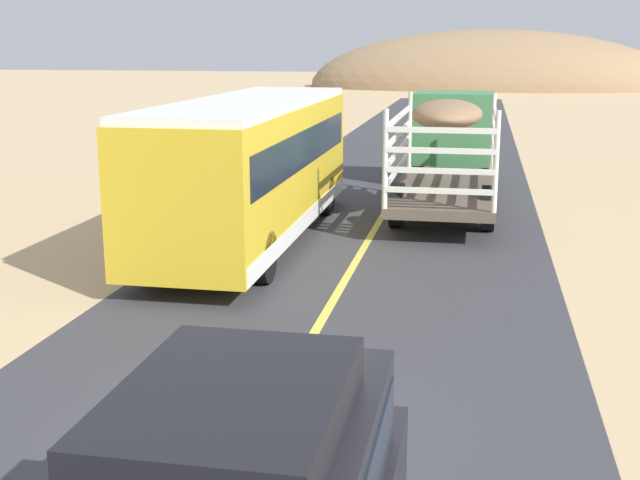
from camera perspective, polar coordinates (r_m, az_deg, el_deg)
name	(u,v)px	position (r m, az deg, el deg)	size (l,w,h in m)	color
ground_plane	(251,443)	(9.72, -4.76, -13.75)	(240.00, 240.00, 0.00)	tan
road_surface	(251,442)	(9.72, -4.76, -13.70)	(8.00, 120.00, 0.02)	#38383D
road_centre_line	(251,441)	(9.71, -4.76, -13.64)	(0.16, 117.60, 0.00)	#D8CC4C
livestock_truck	(451,136)	(24.54, 8.99, 7.09)	(2.53, 9.70, 3.02)	#3F7F4C
bus	(252,166)	(18.66, -4.72, 5.11)	(2.54, 10.00, 3.21)	gold
distant_hill	(490,88)	(85.87, 11.62, 10.21)	(36.44, 17.10, 11.42)	#957553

